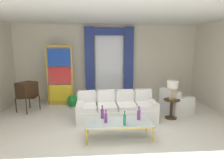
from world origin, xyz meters
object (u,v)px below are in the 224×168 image
at_px(couch_white_long, 116,109).
at_px(vintage_tv, 27,90).
at_px(bottle_crystal_tall, 106,117).
at_px(round_side_table, 171,107).
at_px(bottle_blue_decanter, 139,114).
at_px(table_lamp_brass, 173,85).
at_px(peacock_figurine, 72,101).
at_px(bottle_amber_squat, 125,119).
at_px(bottle_ruby_flask, 102,113).
at_px(armchair_white, 175,104).
at_px(coffee_table, 119,123).
at_px(stained_glass_divider, 60,77).

relative_size(couch_white_long, vintage_tv, 1.76).
distance_m(bottle_crystal_tall, round_side_table, 2.38).
distance_m(bottle_blue_decanter, table_lamp_brass, 1.72).
distance_m(bottle_crystal_tall, peacock_figurine, 2.78).
bearing_deg(couch_white_long, vintage_tv, 162.17).
relative_size(bottle_amber_squat, peacock_figurine, 0.57).
distance_m(bottle_blue_decanter, bottle_ruby_flask, 0.90).
bearing_deg(bottle_blue_decanter, couch_white_long, 110.60).
bearing_deg(bottle_amber_squat, vintage_tv, 140.61).
xyz_separation_m(armchair_white, table_lamp_brass, (-0.32, -0.49, 0.74)).
bearing_deg(bottle_ruby_flask, round_side_table, 23.83).
xyz_separation_m(bottle_blue_decanter, peacock_figurine, (-1.90, 2.41, -0.32)).
bearing_deg(coffee_table, table_lamp_brass, 34.22).
bearing_deg(table_lamp_brass, bottle_amber_squat, -139.15).
xyz_separation_m(couch_white_long, bottle_amber_squat, (0.05, -1.49, 0.24)).
bearing_deg(table_lamp_brass, peacock_figurine, 157.14).
bearing_deg(round_side_table, couch_white_long, 177.11).
relative_size(vintage_tv, table_lamp_brass, 2.36).
bearing_deg(bottle_blue_decanter, coffee_table, -169.88).
xyz_separation_m(bottle_crystal_tall, peacock_figurine, (-1.09, 2.54, -0.32)).
distance_m(vintage_tv, round_side_table, 4.71).
height_order(bottle_crystal_tall, round_side_table, bottle_crystal_tall).
xyz_separation_m(bottle_amber_squat, peacock_figurine, (-1.51, 2.73, -0.33)).
bearing_deg(vintage_tv, table_lamp_brass, -12.54).
bearing_deg(bottle_blue_decanter, bottle_crystal_tall, -171.22).
relative_size(bottle_blue_decanter, round_side_table, 0.56).
height_order(bottle_blue_decanter, bottle_amber_squat, bottle_amber_squat).
bearing_deg(coffee_table, armchair_white, 39.13).
height_order(couch_white_long, table_lamp_brass, table_lamp_brass).
bearing_deg(peacock_figurine, table_lamp_brass, -22.86).
relative_size(armchair_white, round_side_table, 1.78).
height_order(armchair_white, peacock_figurine, armchair_white).
height_order(bottle_blue_decanter, bottle_ruby_flask, bottle_blue_decanter).
relative_size(couch_white_long, round_side_table, 3.98).
relative_size(coffee_table, vintage_tv, 1.18).
xyz_separation_m(vintage_tv, table_lamp_brass, (4.58, -1.02, 0.30)).
bearing_deg(table_lamp_brass, armchair_white, 57.07).
bearing_deg(stained_glass_divider, couch_white_long, -40.05).
bearing_deg(bottle_blue_decanter, vintage_tv, 147.78).
height_order(coffee_table, bottle_ruby_flask, bottle_ruby_flask).
distance_m(bottle_crystal_tall, vintage_tv, 3.39).
bearing_deg(round_side_table, vintage_tv, 167.46).
bearing_deg(bottle_crystal_tall, stained_glass_divider, 118.18).
height_order(coffee_table, table_lamp_brass, table_lamp_brass).
bearing_deg(peacock_figurine, round_side_table, -22.86).
relative_size(bottle_crystal_tall, stained_glass_divider, 0.14).
xyz_separation_m(couch_white_long, bottle_crystal_tall, (-0.36, -1.30, 0.23)).
relative_size(stained_glass_divider, peacock_figurine, 3.67).
height_order(bottle_crystal_tall, armchair_white, armchair_white).
bearing_deg(bottle_amber_squat, bottle_ruby_flask, 136.10).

